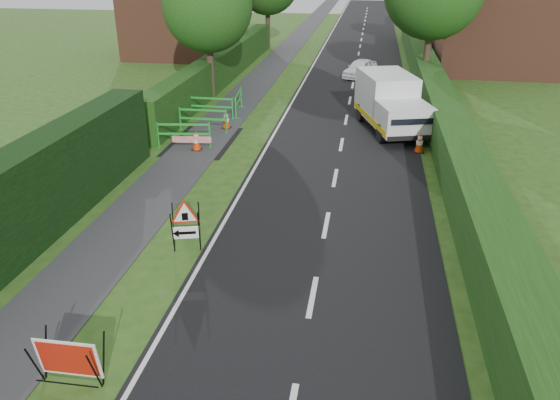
{
  "coord_description": "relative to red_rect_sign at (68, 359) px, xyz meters",
  "views": [
    {
      "loc": [
        3.42,
        -9.03,
        6.98
      ],
      "look_at": [
        1.32,
        3.75,
        1.03
      ],
      "focal_mm": 35.0,
      "sensor_mm": 36.0,
      "label": 1
    }
  ],
  "objects": [
    {
      "name": "traffic_cone_2",
      "position": [
        6.73,
        18.79,
        -0.16
      ],
      "size": [
        0.38,
        0.38,
        0.79
      ],
      "color": "black",
      "rests_on": "ground"
    },
    {
      "name": "ground",
      "position": [
        1.39,
        2.32,
        -0.55
      ],
      "size": [
        120.0,
        120.0,
        0.0
      ],
      "primitive_type": "plane",
      "color": "#264A15",
      "rests_on": "ground"
    },
    {
      "name": "redwhite_plank",
      "position": [
        -1.69,
        12.21,
        -0.55
      ],
      "size": [
        1.5,
        0.18,
        0.25
      ],
      "primitive_type": "cube",
      "rotation": [
        0.0,
        0.0,
        0.1
      ],
      "color": "red",
      "rests_on": "ground"
    },
    {
      "name": "ped_barrier_2",
      "position": [
        -2.18,
        16.61,
        0.08
      ],
      "size": [
        2.07,
        0.39,
        1.0
      ],
      "rotation": [
        0.0,
        0.0,
        -0.02
      ],
      "color": "green",
      "rests_on": "ground"
    },
    {
      "name": "ped_barrier_1",
      "position": [
        -1.96,
        14.64,
        0.08
      ],
      "size": [
        2.06,
        0.35,
        1.0
      ],
      "rotation": [
        0.0,
        0.0,
        0.0
      ],
      "color": "green",
      "rests_on": "ground"
    },
    {
      "name": "house_west",
      "position": [
        -8.61,
        32.32,
        2.34
      ],
      "size": [
        7.5,
        7.4,
        7.88
      ],
      "color": "brown",
      "rests_on": "ground"
    },
    {
      "name": "hedge_east",
      "position": [
        7.89,
        18.32,
        -0.55
      ],
      "size": [
        1.2,
        50.0,
        1.5
      ],
      "primitive_type": "cube",
      "color": "#14380F",
      "rests_on": "ground"
    },
    {
      "name": "traffic_cone_0",
      "position": [
        6.83,
        13.45,
        -0.16
      ],
      "size": [
        0.38,
        0.38,
        0.79
      ],
      "color": "black",
      "rests_on": "ground"
    },
    {
      "name": "traffic_cone_3",
      "position": [
        -1.55,
        12.32,
        -0.16
      ],
      "size": [
        0.38,
        0.38,
        0.79
      ],
      "color": "black",
      "rests_on": "ground"
    },
    {
      "name": "red_rect_sign",
      "position": [
        0.0,
        0.0,
        0.0
      ],
      "size": [
        1.16,
        0.69,
        0.96
      ],
      "rotation": [
        0.0,
        0.0,
        0.01
      ],
      "color": "black",
      "rests_on": "ground"
    },
    {
      "name": "hatchback_car",
      "position": [
        4.21,
        26.62,
        -0.02
      ],
      "size": [
        2.27,
        3.35,
        1.06
      ],
      "primitive_type": "imported",
      "rotation": [
        0.0,
        0.0,
        -0.36
      ],
      "color": "white",
      "rests_on": "ground"
    },
    {
      "name": "ped_barrier_3",
      "position": [
        -1.16,
        17.71,
        0.08
      ],
      "size": [
        0.56,
        2.09,
        1.0
      ],
      "rotation": [
        0.0,
        0.0,
        1.67
      ],
      "color": "green",
      "rests_on": "ground"
    },
    {
      "name": "hedge_west_far",
      "position": [
        -3.61,
        24.32,
        -0.55
      ],
      "size": [
        1.0,
        24.0,
        1.8
      ],
      "primitive_type": "cube",
      "color": "#14380F",
      "rests_on": "ground"
    },
    {
      "name": "ped_barrier_0",
      "position": [
        -2.11,
        12.55,
        0.08
      ],
      "size": [
        2.09,
        0.65,
        1.0
      ],
      "rotation": [
        0.0,
        0.0,
        0.15
      ],
      "color": "green",
      "rests_on": "ground"
    },
    {
      "name": "traffic_cone_1",
      "position": [
        6.59,
        16.17,
        -0.16
      ],
      "size": [
        0.38,
        0.38,
        0.79
      ],
      "color": "black",
      "rests_on": "ground"
    },
    {
      "name": "house_east_a",
      "position": [
        12.39,
        30.32,
        2.34
      ],
      "size": [
        7.5,
        7.4,
        7.88
      ],
      "color": "brown",
      "rests_on": "ground"
    },
    {
      "name": "works_van",
      "position": [
        5.75,
        16.24,
        0.64
      ],
      "size": [
        3.24,
        5.26,
        2.25
      ],
      "rotation": [
        0.0,
        0.0,
        0.29
      ],
      "color": "silver",
      "rests_on": "ground"
    },
    {
      "name": "road_surface",
      "position": [
        3.89,
        37.32,
        -0.55
      ],
      "size": [
        6.0,
        90.0,
        0.02
      ],
      "primitive_type": "cube",
      "color": "black",
      "rests_on": "ground"
    },
    {
      "name": "house_east_b",
      "position": [
        13.39,
        44.32,
        2.34
      ],
      "size": [
        7.5,
        7.4,
        7.88
      ],
      "color": "brown",
      "rests_on": "ground"
    },
    {
      "name": "triangle_sign",
      "position": [
        0.5,
        4.81,
        0.29
      ],
      "size": [
        1.02,
        1.02,
        1.21
      ],
      "rotation": [
        0.0,
        0.0,
        0.28
      ],
      "color": "black",
      "rests_on": "ground"
    },
    {
      "name": "footpath",
      "position": [
        -1.61,
        37.32,
        -0.55
      ],
      "size": [
        2.0,
        90.0,
        0.02
      ],
      "primitive_type": "cube",
      "color": "#2D2D30",
      "rests_on": "ground"
    },
    {
      "name": "traffic_cone_4",
      "position": [
        -1.13,
        15.22,
        -0.16
      ],
      "size": [
        0.38,
        0.38,
        0.79
      ],
      "color": "black",
      "rests_on": "ground"
    },
    {
      "name": "tree_nw",
      "position": [
        -3.21,
        20.32,
        3.93
      ],
      "size": [
        4.4,
        4.4,
        6.7
      ],
      "color": "#2D2116",
      "rests_on": "ground"
    }
  ]
}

